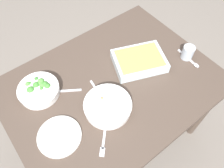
{
  "coord_description": "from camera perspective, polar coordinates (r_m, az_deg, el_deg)",
  "views": [
    {
      "loc": [
        -0.44,
        -0.57,
        1.8
      ],
      "look_at": [
        0.0,
        0.0,
        0.74
      ],
      "focal_mm": 35.67,
      "sensor_mm": 36.0,
      "label": 1
    }
  ],
  "objects": [
    {
      "name": "spoon_by_stew",
      "position": [
        1.23,
        -3.15,
        -2.9
      ],
      "size": [
        0.04,
        0.18,
        0.01
      ],
      "color": "silver",
      "rests_on": "dining_table"
    },
    {
      "name": "broccoli_bowl",
      "position": [
        1.29,
        -18.25,
        -1.39
      ],
      "size": [
        0.23,
        0.23,
        0.07
      ],
      "color": "white",
      "rests_on": "dining_table"
    },
    {
      "name": "fork_on_table",
      "position": [
        1.12,
        -2.17,
        -14.5
      ],
      "size": [
        0.13,
        0.14,
        0.01
      ],
      "color": "silver",
      "rests_on": "dining_table"
    },
    {
      "name": "spoon_by_broccoli",
      "position": [
        1.28,
        -12.88,
        -1.76
      ],
      "size": [
        0.16,
        0.11,
        0.01
      ],
      "color": "silver",
      "rests_on": "dining_table"
    },
    {
      "name": "dining_table",
      "position": [
        1.35,
        0.0,
        -2.14
      ],
      "size": [
        1.2,
        0.9,
        0.74
      ],
      "color": "#4C3D33",
      "rests_on": "ground_plane"
    },
    {
      "name": "drink_cup",
      "position": [
        1.45,
        18.83,
        7.57
      ],
      "size": [
        0.07,
        0.07,
        0.08
      ],
      "color": "#B2BCC6",
      "rests_on": "dining_table"
    },
    {
      "name": "baking_dish",
      "position": [
        1.35,
        6.99,
        5.98
      ],
      "size": [
        0.36,
        0.32,
        0.06
      ],
      "color": "silver",
      "rests_on": "dining_table"
    },
    {
      "name": "stew_bowl",
      "position": [
        1.17,
        -1.1,
        -5.61
      ],
      "size": [
        0.26,
        0.26,
        0.06
      ],
      "color": "white",
      "rests_on": "dining_table"
    },
    {
      "name": "ground_plane",
      "position": [
        1.94,
        0.0,
        -12.39
      ],
      "size": [
        6.0,
        6.0,
        0.0
      ],
      "primitive_type": "plane",
      "color": "slate"
    },
    {
      "name": "spoon_spare",
      "position": [
        1.46,
        19.63,
        5.6
      ],
      "size": [
        0.03,
        0.18,
        0.01
      ],
      "color": "silver",
      "rests_on": "dining_table"
    },
    {
      "name": "side_plate",
      "position": [
        1.16,
        -13.32,
        -12.89
      ],
      "size": [
        0.22,
        0.22,
        0.01
      ],
      "primitive_type": "cylinder",
      "color": "silver",
      "rests_on": "dining_table"
    }
  ]
}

